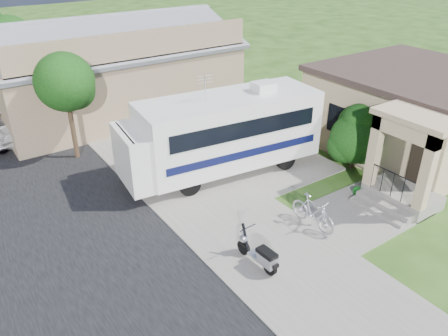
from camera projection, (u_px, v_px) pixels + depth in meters
ground at (279, 228)px, 14.47m from camera, size 120.00×120.00×0.00m
sidewalk_slab at (128, 134)px, 21.22m from camera, size 4.00×80.00×0.06m
driveway_slab at (236, 164)px, 18.48m from camera, size 7.00×6.00×0.05m
walk_slab at (363, 212)px, 15.24m from camera, size 4.00×3.00×0.05m
house at (414, 111)px, 19.14m from camera, size 9.47×7.80×3.54m
warehouse at (112, 73)px, 23.68m from camera, size 12.50×8.40×5.04m
street_tree_a at (67, 84)px, 17.66m from camera, size 2.44×2.40×4.58m
street_tree_b at (13, 39)px, 24.86m from camera, size 2.44×2.40×4.73m
motorhome at (223, 132)px, 17.15m from camera, size 8.22×3.36×4.10m
shrub at (355, 136)px, 17.63m from camera, size 2.27×2.17×2.79m
scooter at (259, 254)px, 12.53m from camera, size 0.57×1.64×1.08m
bicycle at (313, 214)px, 14.22m from camera, size 0.59×1.85×1.10m
garden_hose at (358, 192)px, 16.30m from camera, size 0.40×0.40×0.18m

